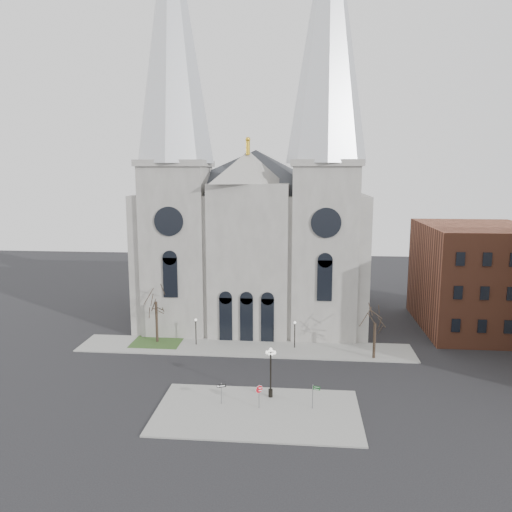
# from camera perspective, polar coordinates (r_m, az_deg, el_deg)

# --- Properties ---
(ground) EXTENTS (160.00, 160.00, 0.00)m
(ground) POSITION_cam_1_polar(r_m,az_deg,el_deg) (50.83, -2.81, -14.76)
(ground) COLOR black
(ground) RESTS_ON ground
(sidewalk_near) EXTENTS (18.00, 10.00, 0.14)m
(sidewalk_near) POSITION_cam_1_polar(r_m,az_deg,el_deg) (46.00, 0.16, -17.41)
(sidewalk_near) COLOR gray
(sidewalk_near) RESTS_ON ground
(sidewalk_far) EXTENTS (40.00, 6.00, 0.14)m
(sidewalk_far) POSITION_cam_1_polar(r_m,az_deg,el_deg) (60.90, -1.33, -10.45)
(sidewalk_far) COLOR gray
(sidewalk_far) RESTS_ON ground
(grass_patch) EXTENTS (6.00, 5.00, 0.18)m
(grass_patch) POSITION_cam_1_polar(r_m,az_deg,el_deg) (63.96, -11.21, -9.63)
(grass_patch) COLOR #2D4B20
(grass_patch) RESTS_ON ground
(cathedral) EXTENTS (33.00, 26.66, 54.00)m
(cathedral) POSITION_cam_1_polar(r_m,az_deg,el_deg) (69.04, -0.25, 7.56)
(cathedral) COLOR gray
(cathedral) RESTS_ON ground
(bg_building_brick) EXTENTS (14.00, 18.00, 14.00)m
(bg_building_brick) POSITION_cam_1_polar(r_m,az_deg,el_deg) (73.07, 23.82, -2.23)
(bg_building_brick) COLOR brown
(bg_building_brick) RESTS_ON ground
(tree_left) EXTENTS (3.20, 3.20, 7.50)m
(tree_left) POSITION_cam_1_polar(r_m,az_deg,el_deg) (62.38, -11.37, -4.85)
(tree_left) COLOR black
(tree_left) RESTS_ON ground
(tree_right) EXTENTS (3.20, 3.20, 6.00)m
(tree_right) POSITION_cam_1_polar(r_m,az_deg,el_deg) (57.85, 13.46, -7.23)
(tree_right) COLOR black
(tree_right) RESTS_ON ground
(ped_lamp_left) EXTENTS (0.32, 0.32, 3.26)m
(ped_lamp_left) POSITION_cam_1_polar(r_m,az_deg,el_deg) (61.59, -6.90, -8.07)
(ped_lamp_left) COLOR black
(ped_lamp_left) RESTS_ON sidewalk_far
(ped_lamp_right) EXTENTS (0.32, 0.32, 3.26)m
(ped_lamp_right) POSITION_cam_1_polar(r_m,az_deg,el_deg) (60.27, 4.45, -8.42)
(ped_lamp_right) COLOR black
(ped_lamp_right) RESTS_ON sidewalk_far
(stop_sign) EXTENTS (0.75, 0.27, 2.17)m
(stop_sign) POSITION_cam_1_polar(r_m,az_deg,el_deg) (45.89, 0.35, -15.21)
(stop_sign) COLOR slate
(stop_sign) RESTS_ON sidewalk_near
(globe_lamp) EXTENTS (1.37, 1.37, 4.82)m
(globe_lamp) POSITION_cam_1_polar(r_m,az_deg,el_deg) (47.36, 1.69, -12.47)
(globe_lamp) COLOR black
(globe_lamp) RESTS_ON sidewalk_near
(one_way_sign) EXTENTS (0.80, 0.35, 1.94)m
(one_way_sign) POSITION_cam_1_polar(r_m,az_deg,el_deg) (46.88, -3.98, -14.99)
(one_way_sign) COLOR slate
(one_way_sign) RESTS_ON sidewalk_near
(street_name_sign) EXTENTS (0.69, 0.26, 2.24)m
(street_name_sign) POSITION_cam_1_polar(r_m,az_deg,el_deg) (46.15, 6.60, -15.46)
(street_name_sign) COLOR slate
(street_name_sign) RESTS_ON sidewalk_near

